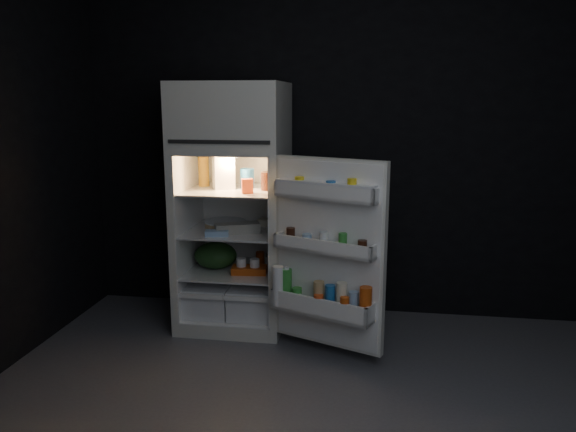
% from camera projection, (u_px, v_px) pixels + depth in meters
% --- Properties ---
extents(floor, '(4.00, 3.40, 0.00)m').
position_uv_depth(floor, '(318.00, 427.00, 2.91)').
color(floor, '#56565B').
rests_on(floor, ground).
extents(wall_back, '(4.00, 0.00, 2.70)m').
position_uv_depth(wall_back, '(342.00, 141.00, 4.27)').
color(wall_back, black).
rests_on(wall_back, ground).
extents(wall_front, '(4.00, 0.00, 2.70)m').
position_uv_depth(wall_front, '(228.00, 284.00, 0.99)').
color(wall_front, black).
rests_on(wall_front, ground).
extents(refrigerator, '(0.76, 0.71, 1.78)m').
position_uv_depth(refrigerator, '(234.00, 198.00, 4.10)').
color(refrigerator, silver).
rests_on(refrigerator, ground).
extents(fridge_door, '(0.74, 0.45, 1.22)m').
position_uv_depth(fridge_door, '(326.00, 258.00, 3.55)').
color(fridge_door, silver).
rests_on(fridge_door, ground).
extents(milk_jug, '(0.19, 0.19, 0.24)m').
position_uv_depth(milk_jug, '(224.00, 172.00, 4.04)').
color(milk_jug, white).
rests_on(milk_jug, refrigerator).
extents(mayo_jar, '(0.13, 0.13, 0.14)m').
position_uv_depth(mayo_jar, '(247.00, 178.00, 4.09)').
color(mayo_jar, '#1D5BA0').
rests_on(mayo_jar, refrigerator).
extents(jam_jar, '(0.13, 0.13, 0.13)m').
position_uv_depth(jam_jar, '(268.00, 181.00, 3.99)').
color(jam_jar, black).
rests_on(jam_jar, refrigerator).
extents(amber_bottle, '(0.10, 0.10, 0.22)m').
position_uv_depth(amber_bottle, '(204.00, 171.00, 4.17)').
color(amber_bottle, '#C88C20').
rests_on(amber_bottle, refrigerator).
extents(small_carton, '(0.09, 0.08, 0.10)m').
position_uv_depth(small_carton, '(247.00, 186.00, 3.86)').
color(small_carton, '#DF481A').
rests_on(small_carton, refrigerator).
extents(egg_carton, '(0.34, 0.23, 0.07)m').
position_uv_depth(egg_carton, '(237.00, 228.00, 4.00)').
color(egg_carton, gray).
rests_on(egg_carton, refrigerator).
extents(pie, '(0.37, 0.37, 0.04)m').
position_uv_depth(pie, '(225.00, 224.00, 4.18)').
color(pie, tan).
rests_on(pie, refrigerator).
extents(flat_package, '(0.17, 0.11, 0.04)m').
position_uv_depth(flat_package, '(217.00, 233.00, 3.91)').
color(flat_package, '#80A3C7').
rests_on(flat_package, refrigerator).
extents(wrapped_pkg, '(0.13, 0.12, 0.05)m').
position_uv_depth(wrapped_pkg, '(267.00, 222.00, 4.24)').
color(wrapped_pkg, beige).
rests_on(wrapped_pkg, refrigerator).
extents(produce_bag, '(0.32, 0.27, 0.20)m').
position_uv_depth(produce_bag, '(216.00, 255.00, 4.17)').
color(produce_bag, '#193815').
rests_on(produce_bag, refrigerator).
extents(yogurt_tray, '(0.26, 0.16, 0.05)m').
position_uv_depth(yogurt_tray, '(249.00, 270.00, 4.06)').
color(yogurt_tray, '#B9440F').
rests_on(yogurt_tray, refrigerator).
extents(small_can_red, '(0.08, 0.08, 0.09)m').
position_uv_depth(small_can_red, '(260.00, 257.00, 4.30)').
color(small_can_red, '#B9440F').
rests_on(small_can_red, refrigerator).
extents(small_can_silver, '(0.08, 0.08, 0.09)m').
position_uv_depth(small_can_silver, '(271.00, 260.00, 4.24)').
color(small_can_silver, silver).
rests_on(small_can_silver, refrigerator).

